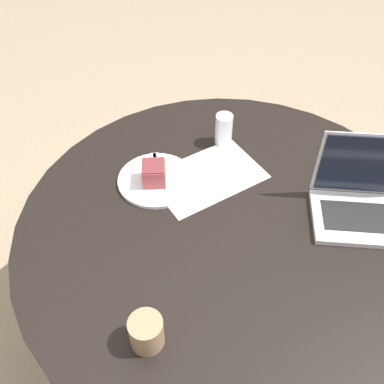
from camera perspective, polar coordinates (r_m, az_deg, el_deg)
ground_plane at (r=1.95m, az=3.60°, el=-17.31°), size 12.00×12.00×0.00m
dining_table at (r=1.43m, az=4.73°, el=-6.22°), size 1.29×1.29×0.71m
paper_document at (r=1.49m, az=1.92°, el=2.00°), size 0.38×0.28×0.00m
plate at (r=1.47m, az=-4.57°, el=1.55°), size 0.25×0.25×0.01m
cake_slice at (r=1.44m, az=-4.86°, el=2.40°), size 0.10×0.10×0.07m
fork at (r=1.51m, az=-4.61°, el=3.25°), size 0.07×0.17×0.00m
coffee_glass at (r=1.11m, az=-5.82°, el=-17.29°), size 0.08×0.08×0.09m
water_glass at (r=1.58m, az=4.05°, el=7.92°), size 0.06×0.06×0.12m
laptop at (r=1.44m, az=21.30°, el=-1.27°), size 0.38×0.34×0.25m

